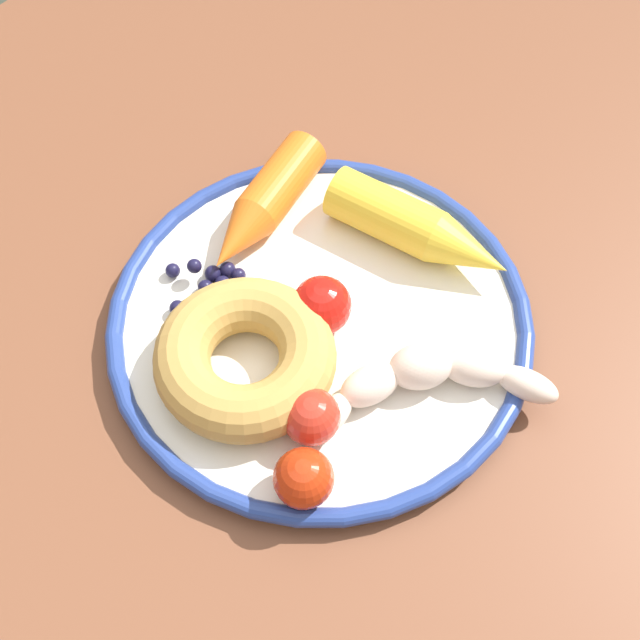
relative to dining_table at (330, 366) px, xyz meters
The scene contains 11 objects.
ground_plane 0.68m from the dining_table, ahead, with size 6.00×6.00×0.00m, color #373F33.
dining_table is the anchor object (origin of this frame).
plate 0.10m from the dining_table, 162.78° to the right, with size 0.29×0.29×0.02m.
banana 0.14m from the dining_table, 102.30° to the right, with size 0.13×0.12×0.03m.
carrot_orange 0.14m from the dining_table, 75.38° to the left, with size 0.13×0.06×0.03m.
carrot_yellow 0.14m from the dining_table, 15.36° to the right, with size 0.05×0.14×0.04m.
donut 0.14m from the dining_table, behind, with size 0.12×0.12×0.04m, color tan.
blueberry_pile 0.13m from the dining_table, 128.34° to the left, with size 0.06×0.06×0.02m.
tomato_near 0.15m from the dining_table, 148.27° to the right, with size 0.04×0.04×0.04m, color red.
tomato_mid 0.18m from the dining_table, 147.87° to the right, with size 0.04×0.04×0.04m, color red.
tomato_far 0.12m from the dining_table, 159.08° to the right, with size 0.04×0.04×0.04m, color red.
Camera 1 is at (-0.25, -0.20, 1.26)m, focal length 47.57 mm.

